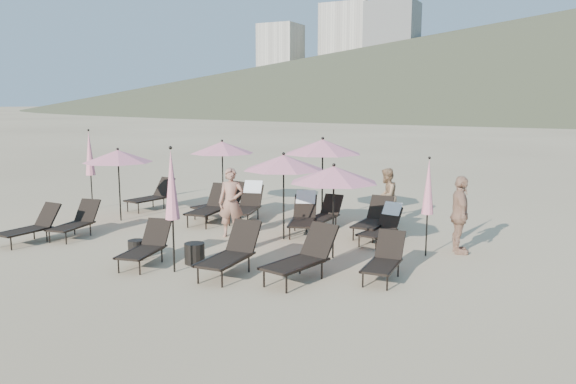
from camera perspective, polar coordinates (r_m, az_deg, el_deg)
The scene contains 29 objects.
ground at distance 12.54m, azimuth -8.25°, elevation -7.17°, with size 800.00×800.00×0.00m, color #D6BA8C.
hotel_skyline at distance 299.20m, azimuth 7.50°, elevation 12.99°, with size 109.00×82.00×55.00m.
lounger_0 at distance 15.51m, azimuth -24.64°, elevation -3.13°, with size 0.67×1.61×0.91m.
lounger_1 at distance 15.66m, azimuth -20.73°, elevation -2.79°, with size 0.87×1.66×0.91m.
lounger_2 at distance 12.60m, azimuth -14.22°, elevation -5.30°, with size 0.91×1.64×0.89m.
lounger_3 at distance 11.59m, azimuth -5.82°, elevation -6.08°, with size 0.74×1.76×1.00m.
lounger_4 at distance 11.18m, azimuth 1.48°, elevation -6.54°, with size 1.05×1.88×1.02m.
lounger_5 at distance 11.42m, azimuth 9.76°, elevation -6.72°, with size 0.66×1.53×0.86m.
lounger_6 at distance 19.04m, azimuth -13.65°, elevation -0.32°, with size 0.89×1.78×0.98m.
lounger_7 at distance 17.35m, azimuth -6.74°, elevation -0.96°, with size 1.12×1.90×1.03m.
lounger_8 at distance 16.79m, azimuth -4.12°, elevation -1.08°, with size 1.06×1.88×1.11m.
lounger_9 at distance 15.16m, azimuth 1.59°, elevation -2.26°, with size 1.13×1.80×1.06m.
lounger_10 at distance 15.01m, azimuth 8.70°, elevation -2.68°, with size 0.67×1.70×0.97m.
lounger_11 at distance 14.30m, azimuth 9.60°, elevation -3.30°, with size 0.80×1.59×0.95m.
lounger_12 at distance 15.78m, azimuth 3.78°, elevation -2.20°, with size 0.61×1.52×0.87m.
lounger_13 at distance 16.57m, azimuth -7.81°, elevation -1.39°, with size 0.91×1.92×1.07m.
umbrella_open_0 at distance 17.23m, azimuth -16.89°, elevation 3.50°, with size 2.03×2.03×2.18m.
umbrella_open_1 at distance 14.17m, azimuth -0.45°, elevation 3.02°, with size 2.09×2.09×2.25m.
umbrella_open_2 at distance 12.46m, azimuth 4.68°, elevation 1.79°, with size 2.01×2.01×2.16m.
umbrella_open_3 at distance 18.59m, azimuth -6.71°, elevation 4.51°, with size 2.13×2.13×2.29m.
umbrella_open_4 at distance 16.45m, azimuth 3.54°, elevation 4.61°, with size 2.32×2.32×2.50m.
umbrella_closed_0 at distance 11.64m, azimuth -11.74°, elevation 0.68°, with size 0.31×0.31×2.62m.
umbrella_closed_1 at distance 13.02m, azimuth 14.07°, elevation 0.46°, with size 0.27×0.27×2.30m.
umbrella_closed_2 at distance 19.46m, azimuth -19.50°, elevation 3.69°, with size 0.31×0.31×2.63m.
side_table_0 at distance 13.24m, azimuth -15.14°, elevation -5.60°, with size 0.37×0.37×0.41m, color black.
side_table_1 at distance 12.50m, azimuth -9.47°, elevation -6.16°, with size 0.44×0.44×0.46m, color black.
beachgoer_a at distance 14.69m, azimuth -5.79°, elevation -1.07°, with size 0.66×0.44×1.82m, color #A26E58.
beachgoer_b at distance 16.45m, azimuth 9.95°, elevation -0.42°, with size 0.79×0.61×1.62m, color #A27953.
beachgoer_c at distance 13.59m, azimuth 17.06°, elevation -2.24°, with size 1.07×0.45×1.83m, color tan.
Camera 1 is at (7.00, -9.80, 3.49)m, focal length 35.00 mm.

